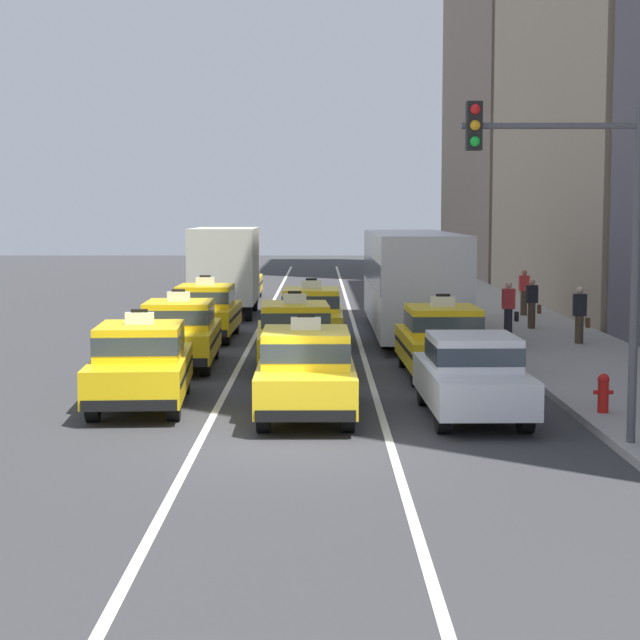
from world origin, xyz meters
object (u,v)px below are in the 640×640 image
(taxi_left_second, at_px, (183,332))
(pedestrian_trailing, at_px, (584,315))
(taxi_center_nearest, at_px, (310,370))
(pedestrian_near_crosswalk, at_px, (536,304))
(taxi_center_third, at_px, (315,315))
(taxi_left_third, at_px, (210,311))
(taxi_left_fifth, at_px, (244,280))
(sedan_right_nearest, at_px, (476,374))
(box_truck_left_fourth, at_px, (231,267))
(bus_right_third, at_px, (415,277))
(taxi_left_nearest, at_px, (145,363))
(fire_hydrant, at_px, (607,391))
(taxi_right_second, at_px, (446,340))
(pedestrian_by_storefront, at_px, (528,292))
(taxi_center_second, at_px, (298,335))
(traffic_light_pole, at_px, (580,214))
(pedestrian_far_corner, at_px, (513,311))

(taxi_left_second, xyz_separation_m, pedestrian_trailing, (10.84, 3.77, 0.08))
(taxi_center_nearest, bearing_deg, pedestrian_near_crosswalk, 63.97)
(taxi_center_third, bearing_deg, taxi_center_nearest, -90.10)
(taxi_left_third, relative_size, taxi_left_fifth, 1.00)
(sedan_right_nearest, bearing_deg, pedestrian_near_crosswalk, 74.93)
(taxi_left_third, xyz_separation_m, sedan_right_nearest, (6.31, -12.85, -0.03))
(taxi_left_second, height_order, box_truck_left_fourth, box_truck_left_fourth)
(bus_right_third, relative_size, pedestrian_trailing, 6.94)
(taxi_center_third, distance_m, pedestrian_near_crosswalk, 7.77)
(taxi_left_nearest, bearing_deg, fire_hydrant, -9.01)
(pedestrian_near_crosswalk, xyz_separation_m, fire_hydrant, (-1.53, -14.83, -0.40))
(box_truck_left_fourth, height_order, taxi_right_second, box_truck_left_fourth)
(pedestrian_trailing, bearing_deg, taxi_left_nearest, -139.26)
(taxi_left_second, height_order, pedestrian_by_storefront, taxi_left_second)
(taxi_center_second, distance_m, bus_right_third, 8.63)
(pedestrian_trailing, bearing_deg, taxi_left_third, 168.14)
(taxi_left_third, height_order, taxi_center_second, same)
(taxi_left_second, bearing_deg, traffic_light_pole, -52.01)
(taxi_left_second, relative_size, taxi_left_fifth, 1.01)
(taxi_left_fifth, height_order, pedestrian_by_storefront, taxi_left_fifth)
(taxi_left_fifth, distance_m, taxi_center_third, 16.97)
(pedestrian_far_corner, height_order, fire_hydrant, pedestrian_far_corner)
(pedestrian_near_crosswalk, bearing_deg, traffic_light_pole, -98.86)
(taxi_left_third, xyz_separation_m, taxi_center_nearest, (3.20, -12.65, 0.00))
(taxi_left_fifth, xyz_separation_m, pedestrian_trailing, (10.87, -17.40, 0.08))
(bus_right_third, xyz_separation_m, traffic_light_pole, (1.20, -16.87, 2.00))
(taxi_left_second, relative_size, taxi_left_third, 1.01)
(taxi_left_nearest, height_order, taxi_center_nearest, same)
(taxi_right_second, relative_size, bus_right_third, 0.41)
(taxi_center_third, height_order, sedan_right_nearest, taxi_center_third)
(box_truck_left_fourth, bearing_deg, taxi_left_nearest, -90.10)
(taxi_center_nearest, height_order, sedan_right_nearest, taxi_center_nearest)
(traffic_light_pole, bearing_deg, bus_right_third, 94.08)
(taxi_center_third, bearing_deg, taxi_left_nearest, -108.03)
(box_truck_left_fourth, distance_m, pedestrian_far_corner, 13.15)
(sedan_right_nearest, bearing_deg, taxi_right_second, 89.84)
(taxi_center_nearest, bearing_deg, fire_hydrant, -4.11)
(pedestrian_near_crosswalk, distance_m, fire_hydrant, 14.91)
(taxi_center_third, distance_m, sedan_right_nearest, 11.74)
(taxi_center_third, height_order, pedestrian_near_crosswalk, taxi_center_third)
(taxi_center_third, bearing_deg, pedestrian_near_crosswalk, 25.17)
(box_truck_left_fourth, xyz_separation_m, bus_right_third, (6.36, -6.94, 0.04))
(traffic_light_pole, bearing_deg, pedestrian_near_crosswalk, 81.14)
(fire_hydrant, height_order, traffic_light_pole, traffic_light_pole)
(fire_hydrant, bearing_deg, bus_right_third, 99.57)
(pedestrian_near_crosswalk, bearing_deg, taxi_left_fifth, 127.65)
(pedestrian_by_storefront, relative_size, traffic_light_pole, 0.30)
(taxi_right_second, bearing_deg, pedestrian_far_corner, 66.88)
(taxi_left_third, bearing_deg, bus_right_third, 10.39)
(box_truck_left_fourth, distance_m, traffic_light_pole, 25.06)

